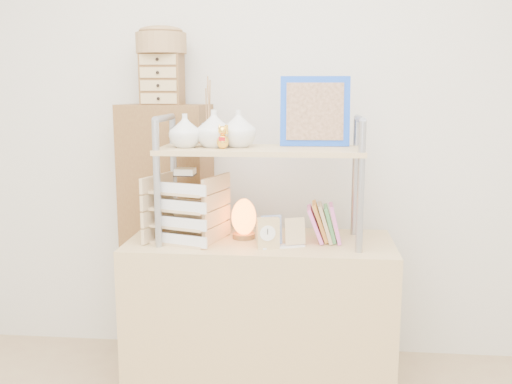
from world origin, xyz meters
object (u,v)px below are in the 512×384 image
(cabinet, at_px, (168,233))
(letter_tray, at_px, (186,212))
(desk, at_px, (260,318))
(salt_lamp, at_px, (244,218))

(cabinet, xyz_separation_m, letter_tray, (0.19, -0.41, 0.21))
(desk, height_order, cabinet, cabinet)
(desk, xyz_separation_m, cabinet, (-0.52, 0.37, 0.30))
(cabinet, relative_size, salt_lamp, 7.28)
(cabinet, bearing_deg, desk, -27.96)
(cabinet, relative_size, letter_tray, 4.03)
(desk, bearing_deg, salt_lamp, 158.87)
(cabinet, distance_m, letter_tray, 0.50)
(cabinet, distance_m, salt_lamp, 0.59)
(salt_lamp, bearing_deg, cabinet, 142.73)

